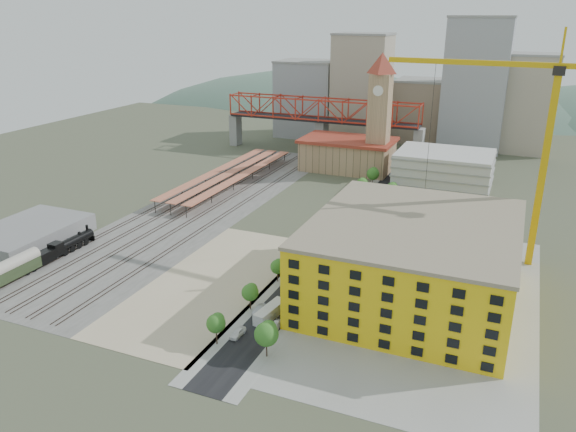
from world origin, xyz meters
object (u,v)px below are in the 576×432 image
at_px(coach, 6,271).
at_px(site_trailer_a, 270,312).
at_px(site_trailer_c, 314,263).
at_px(construction_building, 413,260).
at_px(site_trailer_b, 302,277).
at_px(locomotive, 66,246).
at_px(clock_tower, 380,103).
at_px(site_trailer_d, 332,243).
at_px(tower_crane, 533,124).
at_px(car_0, 238,333).

relative_size(coach, site_trailer_a, 1.94).
relative_size(coach, site_trailer_c, 2.02).
distance_m(construction_building, site_trailer_b, 27.40).
distance_m(locomotive, site_trailer_c, 68.34).
distance_m(locomotive, coach, 19.60).
distance_m(locomotive, site_trailer_a, 66.68).
bearing_deg(construction_building, clock_tower, 108.78).
bearing_deg(locomotive, site_trailer_c, 15.02).
height_order(site_trailer_c, site_trailer_d, site_trailer_c).
bearing_deg(locomotive, site_trailer_b, 7.73).
bearing_deg(site_trailer_d, tower_crane, 21.20).
xyz_separation_m(coach, site_trailer_c, (66.00, 37.29, -1.88)).
bearing_deg(site_trailer_a, site_trailer_b, 98.22).
relative_size(site_trailer_c, car_0, 2.01).
xyz_separation_m(clock_tower, site_trailer_d, (8.00, -79.38, -27.43)).
relative_size(site_trailer_c, site_trailer_d, 1.02).
height_order(clock_tower, site_trailer_d, clock_tower).
bearing_deg(site_trailer_c, site_trailer_d, 86.29).
relative_size(tower_crane, car_0, 12.68).
xyz_separation_m(construction_building, site_trailer_d, (-26.00, 20.61, -8.15)).
bearing_deg(car_0, site_trailer_a, 75.40).
distance_m(site_trailer_d, car_0, 51.58).
distance_m(site_trailer_c, site_trailer_d, 14.83).
bearing_deg(site_trailer_a, coach, -163.08).
height_order(site_trailer_a, site_trailer_c, site_trailer_a).
height_order(construction_building, site_trailer_a, construction_building).
bearing_deg(construction_building, site_trailer_c, 167.46).
bearing_deg(clock_tower, car_0, -87.81).
xyz_separation_m(coach, site_trailer_d, (66.00, 52.12, -1.90)).
height_order(clock_tower, coach, clock_tower).
bearing_deg(coach, car_0, 0.57).
xyz_separation_m(site_trailer_c, car_0, (-3.00, -36.66, -0.49)).
relative_size(clock_tower, tower_crane, 0.88).
height_order(site_trailer_b, site_trailer_c, site_trailer_c).
bearing_deg(tower_crane, coach, -151.26).
bearing_deg(site_trailer_b, site_trailer_d, 70.77).
bearing_deg(car_0, site_trailer_c, 88.29).
bearing_deg(clock_tower, site_trailer_c, -85.15).
bearing_deg(construction_building, site_trailer_a, -140.54).
relative_size(site_trailer_d, car_0, 1.97).
relative_size(coach, tower_crane, 0.32).
bearing_deg(site_trailer_c, site_trailer_b, -93.71).
height_order(construction_building, site_trailer_b, construction_building).
height_order(site_trailer_a, site_trailer_b, site_trailer_a).
bearing_deg(car_0, site_trailer_b, 86.83).
bearing_deg(car_0, construction_building, 49.76).
distance_m(site_trailer_b, site_trailer_c, 8.75).
xyz_separation_m(locomotive, coach, (0.00, -19.57, 1.04)).
relative_size(locomotive, site_trailer_b, 2.43).
height_order(site_trailer_b, site_trailer_d, site_trailer_b).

